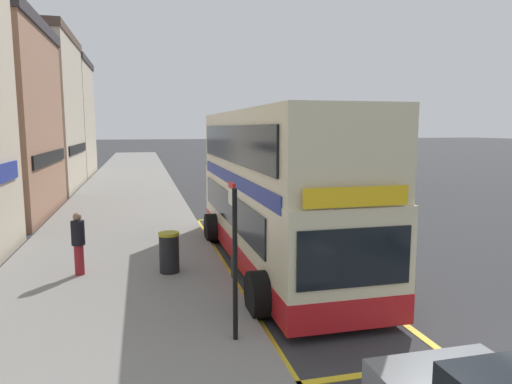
{
  "coord_description": "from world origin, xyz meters",
  "views": [
    {
      "loc": [
        -6.14,
        -4.98,
        3.93
      ],
      "look_at": [
        -2.73,
        8.75,
        1.96
      ],
      "focal_mm": 32.35,
      "sensor_mm": 36.0,
      "label": 1
    }
  ],
  "objects": [
    {
      "name": "ground_plane",
      "position": [
        0.0,
        32.0,
        0.0
      ],
      "size": [
        260.0,
        260.0,
        0.0
      ],
      "primitive_type": "plane",
      "color": "#333335"
    },
    {
      "name": "pavement_near",
      "position": [
        -7.0,
        32.0,
        0.07
      ],
      "size": [
        6.0,
        76.0,
        0.14
      ],
      "primitive_type": "cube",
      "color": "gray",
      "rests_on": "ground"
    },
    {
      "name": "double_decker_bus",
      "position": [
        -2.46,
        7.65,
        2.06
      ],
      "size": [
        3.27,
        10.45,
        4.4
      ],
      "color": "beige",
      "rests_on": "ground"
    },
    {
      "name": "bus_bay_markings",
      "position": [
        -2.51,
        7.89,
        0.01
      ],
      "size": [
        2.98,
        13.32,
        0.01
      ],
      "color": "yellow",
      "rests_on": "ground"
    },
    {
      "name": "bus_stop_sign",
      "position": [
        -4.59,
        2.86,
        1.79
      ],
      "size": [
        0.09,
        0.51,
        2.82
      ],
      "color": "black",
      "rests_on": "pavement_near"
    },
    {
      "name": "terrace_annex",
      "position": [
        -13.78,
        27.19,
        4.95
      ],
      "size": [
        7.31,
        9.29,
        10.78
      ],
      "color": "beige",
      "rests_on": "ground"
    },
    {
      "name": "terrace_mid",
      "position": [
        -15.12,
        36.27,
        4.79
      ],
      "size": [
        10.05,
        8.54,
        10.46
      ],
      "color": "beige",
      "rests_on": "ground"
    },
    {
      "name": "pedestrian_waiting_near_sign",
      "position": [
        -7.8,
        7.4,
        1.03
      ],
      "size": [
        0.34,
        0.34,
        1.64
      ],
      "color": "maroon",
      "rests_on": "pavement_near"
    },
    {
      "name": "litter_bin",
      "position": [
        -5.52,
        7.05,
        0.68
      ],
      "size": [
        0.55,
        0.55,
        1.07
      ],
      "color": "black",
      "rests_on": "pavement_near"
    }
  ]
}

